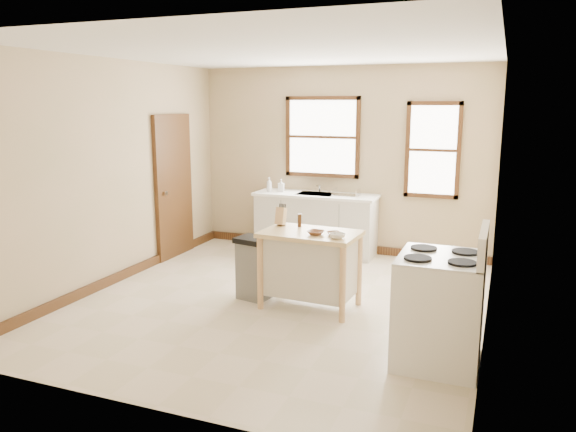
# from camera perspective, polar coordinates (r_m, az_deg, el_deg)

# --- Properties ---
(floor) EXTENTS (5.00, 5.00, 0.00)m
(floor) POSITION_cam_1_polar(r_m,az_deg,el_deg) (6.57, -0.89, -8.69)
(floor) COLOR beige
(floor) RESTS_ON ground
(ceiling) EXTENTS (5.00, 5.00, 0.00)m
(ceiling) POSITION_cam_1_polar(r_m,az_deg,el_deg) (6.20, -0.97, 16.42)
(ceiling) COLOR white
(ceiling) RESTS_ON ground
(wall_back) EXTENTS (4.50, 0.04, 2.80)m
(wall_back) POSITION_cam_1_polar(r_m,az_deg,el_deg) (8.58, 5.44, 5.62)
(wall_back) COLOR tan
(wall_back) RESTS_ON ground
(wall_left) EXTENTS (0.04, 5.00, 2.80)m
(wall_left) POSITION_cam_1_polar(r_m,az_deg,el_deg) (7.38, -17.36, 4.21)
(wall_left) COLOR tan
(wall_left) RESTS_ON ground
(wall_right) EXTENTS (0.04, 5.00, 2.80)m
(wall_right) POSITION_cam_1_polar(r_m,az_deg,el_deg) (5.78, 20.22, 2.15)
(wall_right) COLOR tan
(wall_right) RESTS_ON ground
(window_main) EXTENTS (1.17, 0.06, 1.22)m
(window_main) POSITION_cam_1_polar(r_m,az_deg,el_deg) (8.62, 3.51, 8.01)
(window_main) COLOR #341A0E
(window_main) RESTS_ON wall_back
(window_side) EXTENTS (0.77, 0.06, 1.37)m
(window_side) POSITION_cam_1_polar(r_m,az_deg,el_deg) (8.28, 14.50, 6.49)
(window_side) COLOR #341A0E
(window_side) RESTS_ON wall_back
(door_left) EXTENTS (0.06, 0.90, 2.10)m
(door_left) POSITION_cam_1_polar(r_m,az_deg,el_deg) (8.45, -11.53, 2.96)
(door_left) COLOR #341A0E
(door_left) RESTS_ON ground
(baseboard_back) EXTENTS (4.50, 0.04, 0.12)m
(baseboard_back) POSITION_cam_1_polar(r_m,az_deg,el_deg) (8.79, 5.22, -3.12)
(baseboard_back) COLOR #341A0E
(baseboard_back) RESTS_ON ground
(baseboard_left) EXTENTS (0.04, 5.00, 0.12)m
(baseboard_left) POSITION_cam_1_polar(r_m,az_deg,el_deg) (7.63, -16.59, -5.82)
(baseboard_left) COLOR #341A0E
(baseboard_left) RESTS_ON ground
(sink_counter) EXTENTS (1.86, 0.62, 0.92)m
(sink_counter) POSITION_cam_1_polar(r_m,az_deg,el_deg) (8.53, 2.83, -0.77)
(sink_counter) COLOR beige
(sink_counter) RESTS_ON ground
(faucet) EXTENTS (0.03, 0.03, 0.22)m
(faucet) POSITION_cam_1_polar(r_m,az_deg,el_deg) (8.60, 3.25, 3.18)
(faucet) COLOR silver
(faucet) RESTS_ON sink_counter
(soap_bottle_a) EXTENTS (0.09, 0.09, 0.22)m
(soap_bottle_a) POSITION_cam_1_polar(r_m,az_deg,el_deg) (8.60, -1.93, 3.20)
(soap_bottle_a) COLOR #B2B2B2
(soap_bottle_a) RESTS_ON sink_counter
(soap_bottle_b) EXTENTS (0.11, 0.11, 0.19)m
(soap_bottle_b) POSITION_cam_1_polar(r_m,az_deg,el_deg) (8.60, -0.70, 3.12)
(soap_bottle_b) COLOR #B2B2B2
(soap_bottle_b) RESTS_ON sink_counter
(dish_rack) EXTENTS (0.46, 0.41, 0.09)m
(dish_rack) POSITION_cam_1_polar(r_m,az_deg,el_deg) (8.27, 5.95, 2.36)
(dish_rack) COLOR silver
(dish_rack) RESTS_ON sink_counter
(kitchen_island) EXTENTS (1.09, 0.73, 0.87)m
(kitchen_island) POSITION_cam_1_polar(r_m,az_deg,el_deg) (6.29, 2.27, -5.47)
(kitchen_island) COLOR #E6D387
(kitchen_island) RESTS_ON ground
(knife_block) EXTENTS (0.10, 0.10, 0.20)m
(knife_block) POSITION_cam_1_polar(r_m,az_deg,el_deg) (6.48, -0.73, -0.10)
(knife_block) COLOR tan
(knife_block) RESTS_ON kitchen_island
(pepper_grinder) EXTENTS (0.05, 0.05, 0.15)m
(pepper_grinder) POSITION_cam_1_polar(r_m,az_deg,el_deg) (6.41, 1.18, -0.45)
(pepper_grinder) COLOR #402511
(pepper_grinder) RESTS_ON kitchen_island
(bowl_a) EXTENTS (0.20, 0.20, 0.04)m
(bowl_a) POSITION_cam_1_polar(r_m,az_deg,el_deg) (6.05, 2.84, -1.70)
(bowl_a) COLOR brown
(bowl_a) RESTS_ON kitchen_island
(bowl_b) EXTENTS (0.20, 0.20, 0.04)m
(bowl_b) POSITION_cam_1_polar(r_m,az_deg,el_deg) (6.05, 4.67, -1.77)
(bowl_b) COLOR brown
(bowl_b) RESTS_ON kitchen_island
(bowl_c) EXTENTS (0.22, 0.22, 0.05)m
(bowl_c) POSITION_cam_1_polar(r_m,az_deg,el_deg) (5.90, 5.03, -2.02)
(bowl_c) COLOR white
(bowl_c) RESTS_ON kitchen_island
(trash_bin) EXTENTS (0.43, 0.38, 0.74)m
(trash_bin) POSITION_cam_1_polar(r_m,az_deg,el_deg) (6.58, -3.48, -5.30)
(trash_bin) COLOR slate
(trash_bin) RESTS_ON ground
(gas_stove) EXTENTS (0.78, 0.79, 1.24)m
(gas_stove) POSITION_cam_1_polar(r_m,az_deg,el_deg) (5.10, 15.17, -7.75)
(gas_stove) COLOR white
(gas_stove) RESTS_ON ground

